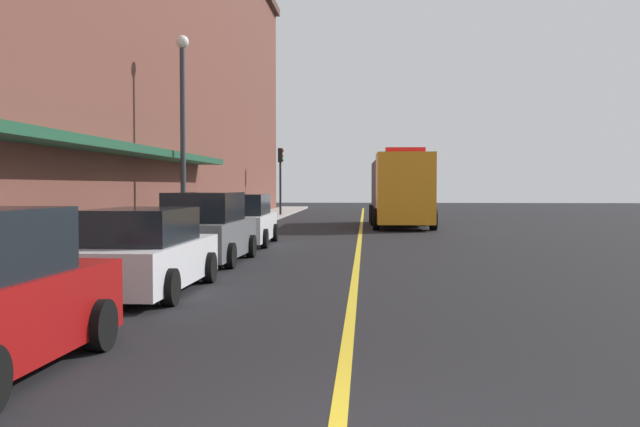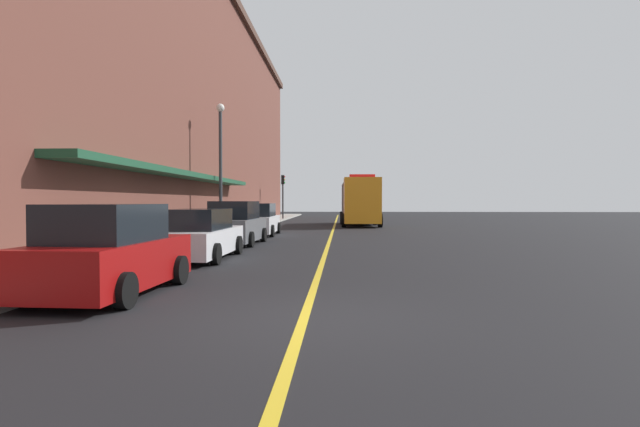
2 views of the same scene
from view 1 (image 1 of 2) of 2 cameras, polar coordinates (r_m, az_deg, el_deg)
ground_plane at (r=30.69m, az=3.17°, el=-1.61°), size 112.00×112.00×0.00m
sidewalk_left at (r=31.35m, az=-8.24°, el=-1.41°), size 2.40×70.00×0.15m
lane_center_stripe at (r=30.69m, az=3.17°, el=-1.60°), size 0.16×70.00×0.01m
brick_building_left at (r=32.62m, az=-18.73°, el=13.43°), size 10.06×64.00×16.89m
parked_car_1 at (r=14.15m, az=-13.54°, el=-3.03°), size 2.01×4.79×1.61m
parked_car_2 at (r=19.44m, az=-8.89°, el=-1.29°), size 2.15×4.56×1.85m
parked_car_3 at (r=25.15m, az=-5.93°, el=-0.59°), size 2.01×4.89×1.74m
utility_truck at (r=36.56m, az=6.27°, el=1.81°), size 3.05×9.26×3.76m
parking_meter_0 at (r=18.78m, az=-13.69°, el=-0.84°), size 0.14×0.18×1.33m
parking_meter_1 at (r=21.95m, az=-11.13°, el=-0.39°), size 0.14×0.18×1.33m
street_lamp_left at (r=25.22m, az=-10.69°, el=7.54°), size 0.44×0.44×6.94m
traffic_light_near at (r=47.23m, az=-3.11°, el=3.55°), size 0.38×0.36×4.30m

